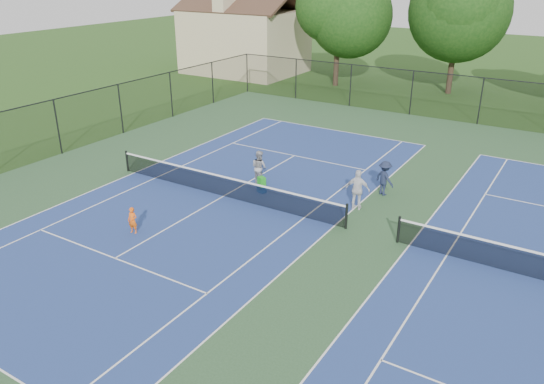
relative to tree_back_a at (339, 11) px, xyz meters
The scene contains 13 objects.
ground 27.95m from the tree_back_a, 61.56° to the right, with size 140.00×140.00×0.00m, color #234716.
court_pad 27.95m from the tree_back_a, 61.56° to the right, with size 36.00×36.00×0.01m, color #294A2A.
tennis_court_left 25.44m from the tree_back_a, 75.96° to the right, with size 12.00×23.83×1.07m.
perimeter_fence 27.65m from the tree_back_a, 61.56° to the right, with size 36.08×36.08×3.02m.
tree_back_a is the anchor object (origin of this frame).
tree_back_b 9.24m from the tree_back_a, 12.53° to the left, with size 7.60×7.60×10.03m.
clapboard_house 10.47m from the tree_back_a, behind, with size 10.80×8.10×7.65m.
child_player 29.62m from the tree_back_a, 79.81° to the right, with size 0.39×0.25×1.06m, color #F75E10.
instructor 23.42m from the tree_back_a, 73.39° to the right, with size 0.79×0.62×1.63m, color #969698.
bystander_a 25.45m from the tree_back_a, 62.34° to the right, with size 1.03×0.43×1.75m, color silver.
bystander_b 23.93m from the tree_back_a, 59.13° to the right, with size 1.02×0.59×1.59m, color #1B233B.
ball_crate 24.54m from the tree_back_a, 72.43° to the right, with size 0.40×0.28×0.30m, color #154492.
ball_hopper 24.45m from the tree_back_a, 72.43° to the right, with size 0.34×0.26×0.44m, color #1CA11C.
Camera 1 is at (6.26, -17.24, 9.55)m, focal length 35.00 mm.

